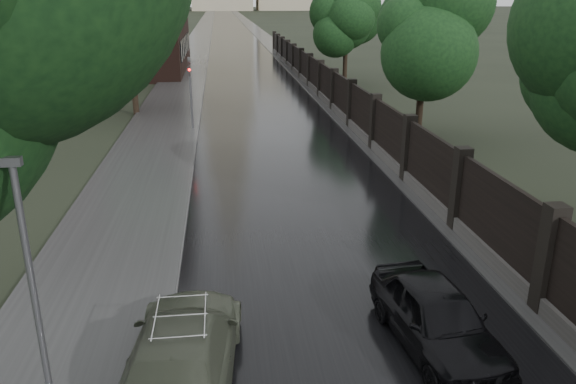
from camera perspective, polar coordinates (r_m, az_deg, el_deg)
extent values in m
cube|color=black|center=(195.92, -6.34, 17.13)|extent=(8.00, 420.00, 0.02)
cube|color=#2D2D2D|center=(195.93, -8.18, 17.07)|extent=(4.00, 420.00, 0.16)
cube|color=#2D2D2D|center=(196.08, -4.66, 17.19)|extent=(3.00, 420.00, 0.08)
cube|color=#383533|center=(39.07, 4.08, 9.22)|extent=(0.40, 75.00, 0.50)
cube|color=black|center=(38.88, 4.12, 11.04)|extent=(0.15, 75.00, 2.00)
cube|color=black|center=(76.34, -1.40, 15.01)|extent=(0.45, 0.45, 2.70)
cylinder|color=black|center=(36.40, -15.53, 12.10)|extent=(0.36, 0.36, 5.85)
sphere|color=black|center=(36.21, -15.87, 15.77)|extent=(4.25, 4.25, 4.25)
cylinder|color=black|center=(29.90, 13.40, 10.53)|extent=(0.36, 0.36, 5.53)
sphere|color=black|center=(29.67, 13.74, 14.75)|extent=(4.08, 4.08, 4.08)
cylinder|color=black|center=(47.10, 5.86, 13.97)|extent=(0.36, 0.36, 5.53)
sphere|color=black|center=(46.95, 5.95, 16.66)|extent=(4.08, 4.08, 4.08)
cylinder|color=#59595E|center=(9.00, -23.85, -12.95)|extent=(0.10, 0.10, 5.00)
cube|color=#59595E|center=(8.02, -26.29, 2.79)|extent=(0.25, 0.12, 0.12)
cylinder|color=#59595E|center=(31.32, -9.79, 8.81)|extent=(0.12, 0.12, 3.00)
imported|color=#59595E|center=(31.02, -10.00, 12.44)|extent=(0.16, 0.20, 1.00)
sphere|color=#FF0C0C|center=(30.89, -9.99, 12.13)|extent=(0.14, 0.14, 0.14)
imported|color=#4C5241|center=(11.17, -10.62, -15.59)|extent=(2.48, 5.15, 1.45)
imported|color=black|center=(12.40, 14.87, -12.20)|extent=(2.12, 4.33, 1.42)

